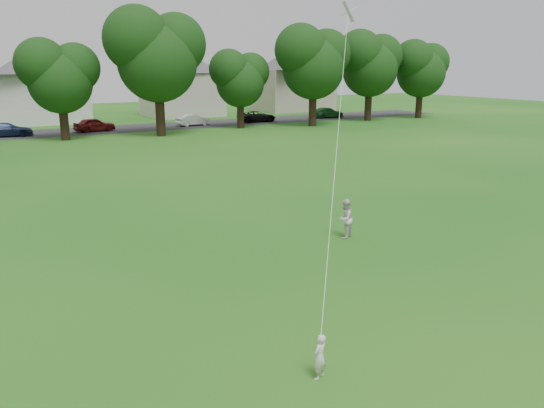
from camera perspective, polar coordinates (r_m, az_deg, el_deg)
ground at (r=13.99m, az=5.55°, el=-10.78°), size 160.00×160.00×0.00m
street at (r=53.06m, az=-22.08°, el=7.15°), size 90.00×7.00×0.01m
toddler at (r=10.83m, az=5.16°, el=-16.05°), size 0.41×0.34×0.95m
older_boy at (r=19.03m, az=7.85°, el=-1.58°), size 0.86×0.80×1.42m
kite at (r=15.61m, az=7.19°, el=8.46°), size 4.33×5.27×14.42m
tree_row at (r=46.96m, az=-18.83°, el=14.55°), size 82.05×9.13×11.13m
parked_cars at (r=52.16m, az=-20.90°, el=7.81°), size 63.87×2.28×1.27m
house_row at (r=62.69m, az=-23.61°, el=12.49°), size 77.38×13.98×10.01m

